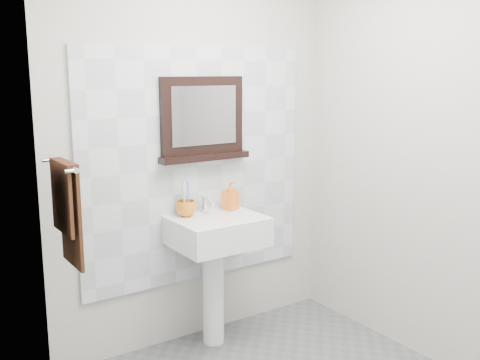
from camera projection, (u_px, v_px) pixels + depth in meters
The scene contains 11 objects.
back_wall at pixel (196, 151), 3.60m from camera, with size 2.00×0.01×2.50m, color #BBB9B2.
left_wall at pixel (113, 204), 2.15m from camera, with size 0.01×2.20×2.50m, color #BBB9B2.
right_wall at pixel (440, 159), 3.26m from camera, with size 0.01×2.20×2.50m, color #BBB9B2.
splashback at pixel (197, 166), 3.61m from camera, with size 1.60×0.02×1.50m, color silver.
pedestal_sink at pixel (217, 245), 3.53m from camera, with size 0.55×0.44×0.96m.
toothbrush_cup at pixel (186, 208), 3.50m from camera, with size 0.13×0.13×0.10m, color orange.
toothbrushes at pixel (186, 197), 3.48m from camera, with size 0.05×0.04×0.21m.
soap_dispenser at pixel (230, 196), 3.65m from camera, with size 0.08×0.09×0.19m, color #F84A1D.
framed_mirror at pixel (202, 121), 3.54m from camera, with size 0.62×0.11×0.53m.
towel_bar at pixel (63, 165), 2.81m from camera, with size 0.07×0.40×0.03m.
hand_towel at pixel (67, 206), 2.86m from camera, with size 0.06×0.30×0.55m.
Camera 1 is at (-1.78, -2.01, 1.76)m, focal length 42.00 mm.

